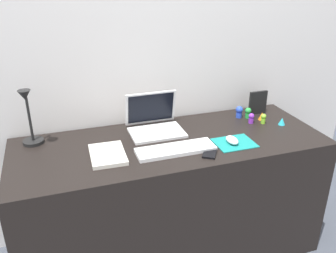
{
  "coord_description": "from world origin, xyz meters",
  "views": [
    {
      "loc": [
        -0.57,
        -1.66,
        1.62
      ],
      "look_at": [
        -0.02,
        0.0,
        0.83
      ],
      "focal_mm": 38.61,
      "sensor_mm": 36.0,
      "label": 1
    }
  ],
  "objects": [
    {
      "name": "toy_figurine_green",
      "position": [
        0.56,
        0.16,
        0.78
      ],
      "size": [
        0.04,
        0.04,
        0.07
      ],
      "color": "green",
      "rests_on": "desk"
    },
    {
      "name": "keyboard",
      "position": [
        -0.02,
        -0.12,
        0.75
      ],
      "size": [
        0.41,
        0.13,
        0.02
      ],
      "primitive_type": "cube",
      "color": "white",
      "rests_on": "desk"
    },
    {
      "name": "toy_figurine_purple",
      "position": [
        0.54,
        0.08,
        0.77
      ],
      "size": [
        0.03,
        0.03,
        0.06
      ],
      "color": "purple",
      "rests_on": "desk"
    },
    {
      "name": "toy_figurine_blue",
      "position": [
        0.51,
        0.18,
        0.78
      ],
      "size": [
        0.04,
        0.04,
        0.07
      ],
      "color": "blue",
      "rests_on": "desk"
    },
    {
      "name": "cell_phone",
      "position": [
        0.14,
        -0.19,
        0.74
      ],
      "size": [
        0.12,
        0.14,
        0.01
      ],
      "primitive_type": "cube",
      "rotation": [
        0.0,
        0.0,
        -0.57
      ],
      "color": "black",
      "rests_on": "desk"
    },
    {
      "name": "ground_plane",
      "position": [
        0.0,
        0.0,
        0.0
      ],
      "size": [
        6.0,
        6.0,
        0.0
      ],
      "primitive_type": "plane",
      "color": "#474C56"
    },
    {
      "name": "picture_frame",
      "position": [
        0.65,
        0.2,
        0.81
      ],
      "size": [
        0.12,
        0.02,
        0.15
      ],
      "primitive_type": "cube",
      "color": "black",
      "rests_on": "desk"
    },
    {
      "name": "toy_figurine_cyan",
      "position": [
        0.7,
        -0.0,
        0.76
      ],
      "size": [
        0.04,
        0.04,
        0.04
      ],
      "primitive_type": "cone",
      "color": "#28B7CC",
      "rests_on": "desk"
    },
    {
      "name": "desk",
      "position": [
        0.0,
        0.0,
        0.37
      ],
      "size": [
        1.7,
        0.63,
        0.74
      ],
      "primitive_type": "cube",
      "color": "black",
      "rests_on": "ground_plane"
    },
    {
      "name": "mouse",
      "position": [
        0.3,
        -0.13,
        0.76
      ],
      "size": [
        0.06,
        0.1,
        0.03
      ],
      "primitive_type": "ellipsoid",
      "color": "white",
      "rests_on": "mousepad"
    },
    {
      "name": "mousepad",
      "position": [
        0.31,
        -0.13,
        0.74
      ],
      "size": [
        0.21,
        0.17,
        0.0
      ],
      "primitive_type": "cube",
      "color": "teal",
      "rests_on": "desk"
    },
    {
      "name": "laptop",
      "position": [
        -0.05,
        0.17,
        0.79
      ],
      "size": [
        0.3,
        0.25,
        0.21
      ],
      "color": "white",
      "rests_on": "desk"
    },
    {
      "name": "notebook_pad",
      "position": [
        -0.36,
        -0.06,
        0.75
      ],
      "size": [
        0.18,
        0.25,
        0.02
      ],
      "primitive_type": "cube",
      "rotation": [
        0.0,
        0.0,
        -0.04
      ],
      "color": "silver",
      "rests_on": "desk"
    },
    {
      "name": "desk_lamp",
      "position": [
        -0.71,
        0.18,
        0.89
      ],
      "size": [
        0.11,
        0.16,
        0.33
      ],
      "color": "black",
      "rests_on": "desk"
    },
    {
      "name": "back_wall",
      "position": [
        0.0,
        0.35,
        0.8
      ],
      "size": [
        2.9,
        0.05,
        1.61
      ],
      "primitive_type": "cube",
      "color": "silver",
      "rests_on": "ground_plane"
    },
    {
      "name": "toy_figurine_orange",
      "position": [
        0.63,
        0.1,
        0.76
      ],
      "size": [
        0.04,
        0.04,
        0.05
      ],
      "primitive_type": "cone",
      "color": "orange",
      "rests_on": "desk"
    },
    {
      "name": "toy_figurine_lime",
      "position": [
        0.6,
        0.05,
        0.77
      ],
      "size": [
        0.03,
        0.03,
        0.06
      ],
      "color": "#8CDB33",
      "rests_on": "desk"
    }
  ]
}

